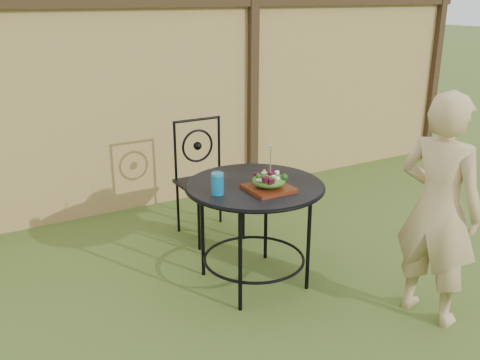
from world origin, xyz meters
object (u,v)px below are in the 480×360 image
(patio_table, at_px, (255,203))
(diner, at_px, (438,209))
(patio_chair, at_px, (206,176))
(salad_plate, at_px, (269,188))

(patio_table, relative_size, diner, 0.66)
(patio_table, xyz_separation_m, diner, (0.73, -0.88, 0.12))
(patio_chair, xyz_separation_m, salad_plate, (-0.08, -1.04, 0.23))
(diner, relative_size, salad_plate, 5.22)
(patio_chair, height_order, diner, diner)
(patio_table, distance_m, patio_chair, 0.90)
(patio_table, relative_size, salad_plate, 3.42)
(patio_table, xyz_separation_m, salad_plate, (0.01, -0.15, 0.15))
(patio_table, height_order, salad_plate, salad_plate)
(patio_chair, height_order, salad_plate, patio_chair)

